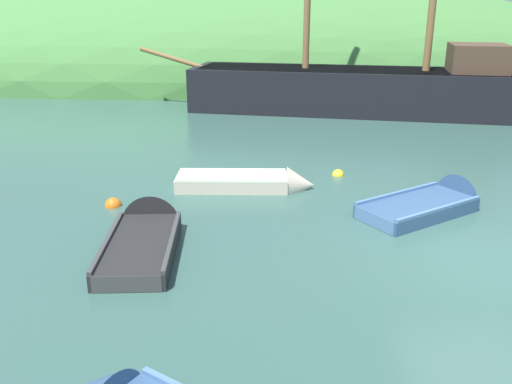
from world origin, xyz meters
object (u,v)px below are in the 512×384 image
at_px(sailing_ship, 372,96).
at_px(rowboat_center, 146,237).
at_px(buoy_orange, 113,206).
at_px(rowboat_outer_right, 253,185).
at_px(rowboat_far, 436,205).
at_px(buoy_yellow, 338,175).

bearing_deg(sailing_ship, rowboat_center, 73.00).
xyz_separation_m(sailing_ship, rowboat_center, (-7.67, -13.09, -0.60)).
relative_size(sailing_ship, buoy_orange, 44.74).
xyz_separation_m(sailing_ship, rowboat_outer_right, (-5.42, -9.90, -0.59)).
distance_m(rowboat_far, buoy_orange, 7.57).
relative_size(sailing_ship, buoy_yellow, 52.48).
bearing_deg(buoy_yellow, rowboat_center, -137.67).
height_order(rowboat_outer_right, buoy_yellow, rowboat_outer_right).
height_order(rowboat_outer_right, rowboat_center, rowboat_center).
bearing_deg(rowboat_center, sailing_ship, -30.42).
xyz_separation_m(rowboat_center, buoy_orange, (-1.09, 2.07, -0.10)).
distance_m(buoy_yellow, buoy_orange, 6.14).
bearing_deg(rowboat_far, buoy_orange, 145.68).
xyz_separation_m(rowboat_outer_right, buoy_yellow, (2.40, 1.05, -0.11)).
bearing_deg(rowboat_outer_right, rowboat_far, -17.77).
height_order(sailing_ship, rowboat_outer_right, sailing_ship).
relative_size(sailing_ship, rowboat_center, 5.17).
relative_size(sailing_ship, rowboat_far, 5.02).
bearing_deg(rowboat_center, buoy_yellow, -47.74).
distance_m(rowboat_outer_right, rowboat_center, 3.90).
distance_m(rowboat_outer_right, buoy_yellow, 2.62).
bearing_deg(rowboat_center, buoy_orange, 27.69).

